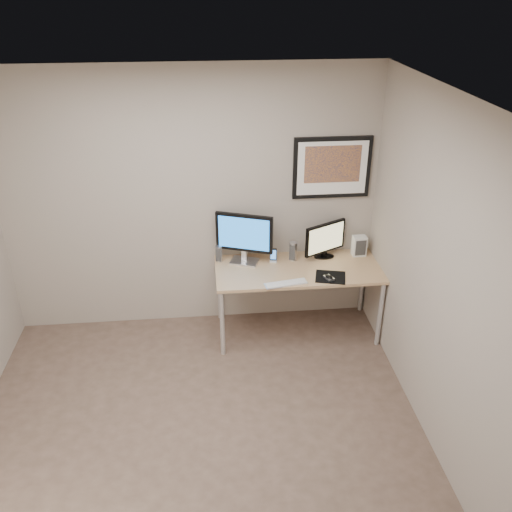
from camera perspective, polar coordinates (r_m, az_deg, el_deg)
The scene contains 13 objects.
floor at distance 4.56m, azimuth -5.99°, elevation -18.35°, with size 3.60×3.60×0.00m, color #4C3A2F.
room at distance 3.97m, azimuth -7.19°, elevation 3.30°, with size 3.60×3.60×3.60m.
desk at distance 5.29m, azimuth 4.43°, elevation -1.90°, with size 1.60×0.70×0.73m.
framed_art at distance 5.27m, azimuth 8.00°, elevation 9.20°, with size 0.75×0.04×0.60m.
monitor_large at distance 5.22m, azimuth -1.25°, elevation 2.08°, with size 0.54×0.26×0.51m.
monitor_tv at distance 5.39m, azimuth 7.29°, elevation 1.73°, with size 0.43×0.24×0.37m.
speaker_left at distance 5.35m, azimuth -3.94°, elevation 0.26°, with size 0.07×0.07×0.16m, color #B8B8BD.
speaker_right at distance 5.36m, azimuth 3.92°, elevation 0.52°, with size 0.08×0.08×0.19m, color #B8B8BD.
phone_dock at distance 5.33m, azimuth 1.84°, elevation 0.10°, with size 0.07×0.07×0.15m, color black.
keyboard at distance 4.98m, azimuth 3.17°, elevation -2.89°, with size 0.40×0.11×0.01m, color silver.
mousepad at distance 5.13m, azimuth 7.84°, elevation -2.20°, with size 0.28×0.25×0.00m, color black.
mouse at distance 5.09m, azimuth 7.69°, elevation -2.22°, with size 0.06×0.10×0.04m, color black.
fan_unit at distance 5.54m, azimuth 10.80°, elevation 1.07°, with size 0.13×0.10×0.21m, color silver.
Camera 1 is at (0.14, -3.17, 3.27)m, focal length 38.00 mm.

